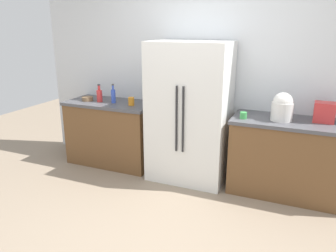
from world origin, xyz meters
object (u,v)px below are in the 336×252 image
toaster (324,112)px  cup_b (243,115)px  rice_cooker (282,107)px  cup_a (131,101)px  refrigerator (189,113)px  bottle_a (99,95)px  bottle_b (113,96)px  bowl_a (88,99)px

toaster → cup_b: (-0.82, -0.20, -0.07)m
toaster → rice_cooker: bearing=-165.9°
toaster → cup_b: bearing=-166.4°
cup_a → cup_b: bearing=-2.7°
refrigerator → rice_cooker: 1.08m
refrigerator → bottle_a: size_ratio=7.10×
bottle_b → cup_b: (1.75, -0.10, -0.06)m
cup_b → refrigerator: bearing=171.8°
bottle_a → cup_a: (0.50, -0.01, -0.04)m
refrigerator → cup_a: size_ratio=16.17×
toaster → bottle_b: size_ratio=0.86×
rice_cooker → cup_a: size_ratio=2.94×
bottle_a → cup_a: size_ratio=2.28×
rice_cooker → cup_a: bearing=-179.3°
rice_cooker → bottle_a: rice_cooker is taller
refrigerator → bottle_a: bearing=-179.3°
rice_cooker → cup_b: 0.42m
toaster → bottle_a: 2.78m
cup_b → rice_cooker: bearing=13.1°
cup_a → rice_cooker: bearing=0.7°
refrigerator → bottle_b: size_ratio=6.75×
rice_cooker → bowl_a: rice_cooker is taller
toaster → bottle_a: size_ratio=0.90×
refrigerator → bottle_a: (-1.29, -0.01, 0.12)m
toaster → rice_cooker: (-0.42, -0.11, 0.04)m
cup_b → toaster: bearing=13.6°
cup_b → bottle_a: bearing=177.6°
refrigerator → cup_a: refrigerator is taller
refrigerator → bottle_a: 1.30m
bottle_b → cup_a: bottle_b is taller
refrigerator → bowl_a: size_ratio=11.43×
bottle_b → toaster: bearing=2.2°
bowl_a → refrigerator: bearing=1.0°
bottle_a → toaster: bearing=2.4°
rice_cooker → cup_a: rice_cooker is taller
toaster → cup_b: 0.84m
rice_cooker → cup_a: 1.87m
refrigerator → toaster: bearing=3.9°
rice_cooker → bottle_a: (-2.36, -0.01, -0.06)m
refrigerator → bottle_b: refrigerator is taller
cup_a → cup_b: (1.47, -0.07, -0.02)m
bottle_a → cup_b: bottle_a is taller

